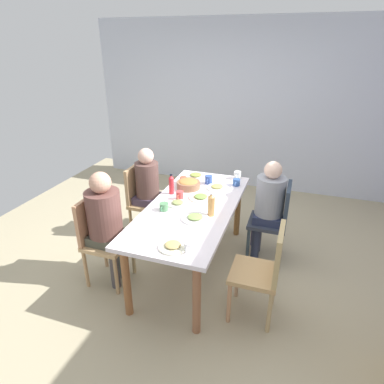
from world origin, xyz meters
TOP-DOWN VIEW (x-y plane):
  - ground_plane at (0.00, 0.00)m, footprint 5.85×5.85m
  - wall_left at (-2.50, 0.00)m, footprint 0.12×4.89m
  - dining_table at (0.00, 0.00)m, footprint 1.84×0.84m
  - chair_0 at (0.46, -0.80)m, footprint 0.40×0.40m
  - person_0 at (0.46, -0.71)m, footprint 0.33×0.33m
  - chair_1 at (-0.46, -0.80)m, footprint 0.40×0.40m
  - person_1 at (-0.46, -0.71)m, footprint 0.30×0.30m
  - chair_2 at (-0.46, 0.80)m, footprint 0.40×0.40m
  - person_2 at (-0.46, 0.71)m, footprint 0.31×0.31m
  - chair_3 at (0.46, 0.80)m, footprint 0.40×0.40m
  - plate_0 at (-0.49, 0.13)m, footprint 0.24×0.24m
  - plate_1 at (0.75, 0.09)m, footprint 0.24×0.24m
  - plate_2 at (0.25, 0.12)m, footprint 0.26×0.26m
  - plate_3 at (-0.19, 0.03)m, footprint 0.25×0.25m
  - plate_4 at (0.03, -0.14)m, footprint 0.20×0.20m
  - plate_5 at (-0.75, -0.21)m, footprint 0.25×0.25m
  - bowl_0 at (-0.40, -0.18)m, footprint 0.26×0.26m
  - cup_0 at (-0.64, 0.32)m, footprint 0.12×0.08m
  - cup_1 at (-0.85, 0.28)m, footprint 0.12×0.08m
  - cup_2 at (0.74, 0.22)m, footprint 0.11×0.07m
  - cup_3 at (-0.60, -0.00)m, footprint 0.12×0.08m
  - cup_4 at (-0.10, -0.17)m, footprint 0.11×0.08m
  - cup_5 at (-0.52, -0.28)m, footprint 0.12×0.08m
  - cup_6 at (0.18, -0.23)m, footprint 0.12×0.09m
  - bottle_0 at (-0.20, -0.30)m, footprint 0.05×0.05m
  - bottle_1 at (0.13, 0.23)m, footprint 0.07×0.07m

SIDE VIEW (x-z plane):
  - ground_plane at x=0.00m, z-range 0.00..0.00m
  - chair_0 at x=0.46m, z-range 0.06..0.96m
  - chair_1 at x=-0.46m, z-range 0.06..0.96m
  - chair_2 at x=-0.46m, z-range 0.06..0.96m
  - chair_3 at x=0.46m, z-range 0.06..0.96m
  - dining_table at x=0.00m, z-range 0.29..1.03m
  - person_1 at x=-0.46m, z-range 0.11..1.25m
  - person_2 at x=-0.46m, z-range 0.12..1.26m
  - person_0 at x=0.46m, z-range 0.12..1.31m
  - plate_1 at x=0.75m, z-range 0.74..0.78m
  - plate_2 at x=0.25m, z-range 0.74..0.78m
  - plate_3 at x=-0.19m, z-range 0.74..0.78m
  - plate_4 at x=0.03m, z-range 0.74..0.78m
  - plate_5 at x=-0.75m, z-range 0.74..0.78m
  - plate_0 at x=-0.49m, z-range 0.74..0.78m
  - cup_2 at x=0.74m, z-range 0.75..0.82m
  - cup_5 at x=-0.52m, z-range 0.75..0.82m
  - cup_6 at x=0.18m, z-range 0.75..0.82m
  - cup_0 at x=-0.64m, z-range 0.75..0.83m
  - cup_4 at x=-0.10m, z-range 0.75..0.84m
  - cup_1 at x=-0.85m, z-range 0.75..0.84m
  - cup_3 at x=-0.60m, z-range 0.75..0.85m
  - bowl_0 at x=-0.40m, z-range 0.75..0.85m
  - bottle_0 at x=-0.20m, z-range 0.74..0.97m
  - bottle_1 at x=0.13m, z-range 0.74..0.98m
  - wall_left at x=-2.50m, z-range 0.00..2.60m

